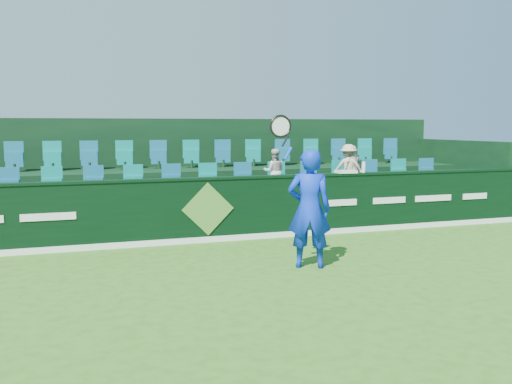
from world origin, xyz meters
name	(u,v)px	position (x,y,z in m)	size (l,w,h in m)	color
ground	(274,295)	(0.00, 0.00, 0.00)	(60.00, 60.00, 0.00)	#2E6417
sponsor_hoarding	(207,210)	(0.00, 4.00, 0.67)	(16.00, 0.25, 1.35)	black
stand_tier_front	(195,215)	(0.00, 5.10, 0.40)	(16.00, 2.00, 0.80)	black
stand_tier_back	(179,194)	(0.00, 7.00, 0.65)	(16.00, 1.80, 1.30)	black
stand_rear	(175,171)	(0.00, 7.44, 1.22)	(16.00, 4.10, 2.60)	black
seat_row_front	(191,182)	(0.00, 5.50, 1.10)	(13.50, 0.50, 0.60)	#09857E
seat_row_back	(176,157)	(0.00, 7.30, 1.60)	(13.50, 0.50, 0.60)	#09857E
tennis_player	(309,208)	(1.12, 1.31, 1.02)	(1.26, 0.73, 2.66)	#0B2CC5
spectator_left	(274,171)	(1.93, 5.12, 1.33)	(0.52, 0.40, 1.07)	beige
spectator_middle	(353,168)	(4.02, 5.12, 1.36)	(0.66, 0.27, 1.12)	white
spectator_right	(348,168)	(3.88, 5.12, 1.38)	(0.75, 0.43, 1.16)	#CBB18F
towel	(347,172)	(3.25, 4.00, 1.38)	(0.42, 0.27, 0.06)	white
drinks_bottle	(364,167)	(3.68, 4.00, 1.47)	(0.08, 0.08, 0.25)	white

